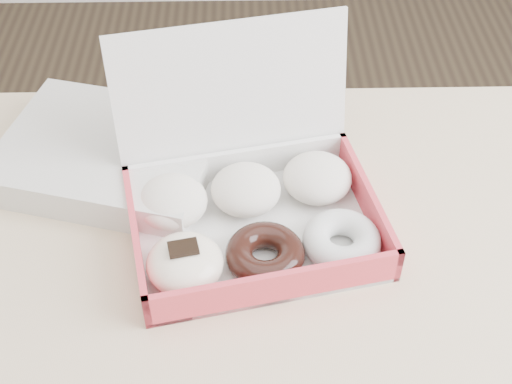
{
  "coord_description": "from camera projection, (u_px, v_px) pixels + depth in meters",
  "views": [
    {
      "loc": [
        -0.07,
        -0.46,
        1.38
      ],
      "look_at": [
        -0.05,
        0.11,
        0.82
      ],
      "focal_mm": 50.0,
      "sensor_mm": 36.0,
      "label": 1
    }
  ],
  "objects": [
    {
      "name": "donut_box",
      "position": [
        249.0,
        206.0,
        0.84
      ],
      "size": [
        0.33,
        0.3,
        0.21
      ],
      "rotation": [
        0.0,
        0.0,
        0.21
      ],
      "color": "white",
      "rests_on": "table"
    },
    {
      "name": "newspapers",
      "position": [
        110.0,
        154.0,
        0.92
      ],
      "size": [
        0.32,
        0.28,
        0.04
      ],
      "primitive_type": "cube",
      "rotation": [
        0.0,
        0.0,
        -0.26
      ],
      "color": "silver",
      "rests_on": "table"
    },
    {
      "name": "table",
      "position": [
        305.0,
        349.0,
        0.83
      ],
      "size": [
        1.2,
        0.8,
        0.75
      ],
      "color": "#D4B58B",
      "rests_on": "ground"
    }
  ]
}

